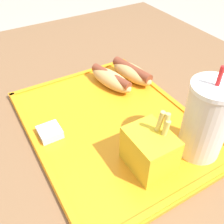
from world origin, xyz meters
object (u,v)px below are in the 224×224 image
(hot_dog_far, at_px, (132,72))
(sauce_cup_mayo, at_px, (50,132))
(soda_cup, at_px, (206,120))
(hot_dog_near, at_px, (111,79))
(fries_carton, at_px, (152,149))

(hot_dog_far, relative_size, sauce_cup_mayo, 3.17)
(soda_cup, xyz_separation_m, sauce_cup_mayo, (-0.19, -0.24, -0.07))
(soda_cup, relative_size, hot_dog_far, 1.32)
(hot_dog_near, height_order, fries_carton, fries_carton)
(fries_carton, xyz_separation_m, sauce_cup_mayo, (-0.17, -0.14, -0.03))
(fries_carton, distance_m, sauce_cup_mayo, 0.22)
(soda_cup, distance_m, sauce_cup_mayo, 0.31)
(hot_dog_far, height_order, fries_carton, fries_carton)
(sauce_cup_mayo, bearing_deg, soda_cup, 52.03)
(hot_dog_far, bearing_deg, sauce_cup_mayo, -71.20)
(fries_carton, bearing_deg, sauce_cup_mayo, -140.76)
(hot_dog_near, bearing_deg, hot_dog_far, 90.00)
(hot_dog_near, distance_m, fries_carton, 0.27)
(hot_dog_near, bearing_deg, sauce_cup_mayo, -65.81)
(soda_cup, distance_m, fries_carton, 0.11)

